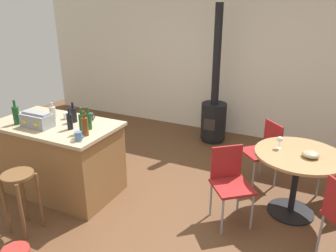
{
  "coord_description": "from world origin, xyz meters",
  "views": [
    {
      "loc": [
        1.53,
        -2.72,
        2.31
      ],
      "look_at": [
        -0.04,
        0.52,
        0.94
      ],
      "focal_mm": 34.43,
      "sensor_mm": 36.0,
      "label": 1
    }
  ],
  "objects_px": {
    "kitchen_island": "(60,157)",
    "bottle_1": "(85,126)",
    "wine_glass": "(280,140)",
    "serving_bowl": "(311,154)",
    "bottle_6": "(73,114)",
    "folding_chair_near": "(230,180)",
    "toolbox": "(37,120)",
    "folding_chair_right": "(264,148)",
    "bottle_2": "(82,123)",
    "wood_stove": "(214,111)",
    "cup_2": "(90,117)",
    "bottle_3": "(89,121)",
    "bottle_5": "(53,112)",
    "wooden_stool": "(20,190)",
    "bottle_0": "(70,121)",
    "cup_1": "(78,136)",
    "bottle_4": "(16,115)",
    "cup_0": "(66,116)",
    "dining_table": "(297,168)"
  },
  "relations": [
    {
      "from": "kitchen_island",
      "to": "bottle_1",
      "type": "bearing_deg",
      "value": -13.36
    },
    {
      "from": "wine_glass",
      "to": "serving_bowl",
      "type": "distance_m",
      "value": 0.36
    },
    {
      "from": "bottle_1",
      "to": "bottle_6",
      "type": "distance_m",
      "value": 0.51
    },
    {
      "from": "folding_chair_near",
      "to": "wine_glass",
      "type": "height_order",
      "value": "wine_glass"
    },
    {
      "from": "toolbox",
      "to": "serving_bowl",
      "type": "distance_m",
      "value": 3.13
    },
    {
      "from": "folding_chair_right",
      "to": "serving_bowl",
      "type": "xyz_separation_m",
      "value": [
        0.57,
        -0.61,
        0.3
      ]
    },
    {
      "from": "bottle_2",
      "to": "toolbox",
      "type": "bearing_deg",
      "value": -172.47
    },
    {
      "from": "wood_stove",
      "to": "cup_2",
      "type": "relative_size",
      "value": 19.27
    },
    {
      "from": "bottle_3",
      "to": "serving_bowl",
      "type": "height_order",
      "value": "bottle_3"
    },
    {
      "from": "toolbox",
      "to": "bottle_5",
      "type": "bearing_deg",
      "value": 100.19
    },
    {
      "from": "bottle_6",
      "to": "cup_2",
      "type": "height_order",
      "value": "bottle_6"
    },
    {
      "from": "folding_chair_right",
      "to": "wine_glass",
      "type": "xyz_separation_m",
      "value": [
        0.23,
        -0.52,
        0.37
      ]
    },
    {
      "from": "kitchen_island",
      "to": "toolbox",
      "type": "height_order",
      "value": "toolbox"
    },
    {
      "from": "wooden_stool",
      "to": "cup_2",
      "type": "xyz_separation_m",
      "value": [
        0.08,
        1.1,
        0.48
      ]
    },
    {
      "from": "bottle_0",
      "to": "serving_bowl",
      "type": "xyz_separation_m",
      "value": [
        2.59,
        0.79,
        -0.22
      ]
    },
    {
      "from": "folding_chair_near",
      "to": "cup_1",
      "type": "relative_size",
      "value": 7.42
    },
    {
      "from": "kitchen_island",
      "to": "cup_2",
      "type": "distance_m",
      "value": 0.66
    },
    {
      "from": "bottle_0",
      "to": "folding_chair_near",
      "type": "bearing_deg",
      "value": 12.47
    },
    {
      "from": "bottle_2",
      "to": "bottle_4",
      "type": "distance_m",
      "value": 0.92
    },
    {
      "from": "wooden_stool",
      "to": "folding_chair_near",
      "type": "height_order",
      "value": "folding_chair_near"
    },
    {
      "from": "bottle_1",
      "to": "cup_2",
      "type": "xyz_separation_m",
      "value": [
        -0.28,
        0.44,
        -0.07
      ]
    },
    {
      "from": "bottle_3",
      "to": "cup_0",
      "type": "distance_m",
      "value": 0.52
    },
    {
      "from": "bottle_0",
      "to": "bottle_6",
      "type": "relative_size",
      "value": 1.01
    },
    {
      "from": "cup_1",
      "to": "folding_chair_right",
      "type": "bearing_deg",
      "value": 43.64
    },
    {
      "from": "wood_stove",
      "to": "cup_1",
      "type": "relative_size",
      "value": 20.22
    },
    {
      "from": "wood_stove",
      "to": "cup_1",
      "type": "distance_m",
      "value": 2.81
    },
    {
      "from": "bottle_1",
      "to": "bottle_2",
      "type": "relative_size",
      "value": 0.96
    },
    {
      "from": "wooden_stool",
      "to": "wine_glass",
      "type": "height_order",
      "value": "wine_glass"
    },
    {
      "from": "bottle_0",
      "to": "bottle_3",
      "type": "xyz_separation_m",
      "value": [
        0.2,
        0.1,
        0.0
      ]
    },
    {
      "from": "dining_table",
      "to": "bottle_0",
      "type": "bearing_deg",
      "value": -161.24
    },
    {
      "from": "wooden_stool",
      "to": "cup_0",
      "type": "bearing_deg",
      "value": 102.29
    },
    {
      "from": "bottle_0",
      "to": "bottle_2",
      "type": "distance_m",
      "value": 0.21
    },
    {
      "from": "folding_chair_near",
      "to": "cup_1",
      "type": "xyz_separation_m",
      "value": [
        -1.52,
        -0.63,
        0.48
      ]
    },
    {
      "from": "dining_table",
      "to": "folding_chair_near",
      "type": "relative_size",
      "value": 1.13
    },
    {
      "from": "bottle_1",
      "to": "cup_0",
      "type": "height_order",
      "value": "bottle_1"
    },
    {
      "from": "wine_glass",
      "to": "bottle_3",
      "type": "bearing_deg",
      "value": -159.18
    },
    {
      "from": "toolbox",
      "to": "bottle_3",
      "type": "bearing_deg",
      "value": 19.15
    },
    {
      "from": "wooden_stool",
      "to": "wine_glass",
      "type": "bearing_deg",
      "value": 34.84
    },
    {
      "from": "bottle_5",
      "to": "serving_bowl",
      "type": "height_order",
      "value": "bottle_5"
    },
    {
      "from": "cup_1",
      "to": "dining_table",
      "type": "bearing_deg",
      "value": 26.18
    },
    {
      "from": "bottle_1",
      "to": "bottle_5",
      "type": "distance_m",
      "value": 0.79
    },
    {
      "from": "bottle_3",
      "to": "serving_bowl",
      "type": "xyz_separation_m",
      "value": [
        2.39,
        0.69,
        -0.23
      ]
    },
    {
      "from": "wooden_stool",
      "to": "folding_chair_right",
      "type": "bearing_deg",
      "value": 45.65
    },
    {
      "from": "wood_stove",
      "to": "wine_glass",
      "type": "bearing_deg",
      "value": -51.21
    },
    {
      "from": "bottle_2",
      "to": "serving_bowl",
      "type": "bearing_deg",
      "value": 19.02
    },
    {
      "from": "folding_chair_right",
      "to": "bottle_3",
      "type": "height_order",
      "value": "bottle_3"
    },
    {
      "from": "bottle_5",
      "to": "cup_0",
      "type": "bearing_deg",
      "value": 22.67
    },
    {
      "from": "bottle_1",
      "to": "cup_1",
      "type": "distance_m",
      "value": 0.16
    },
    {
      "from": "bottle_0",
      "to": "bottle_2",
      "type": "bearing_deg",
      "value": -7.73
    },
    {
      "from": "wooden_stool",
      "to": "serving_bowl",
      "type": "bearing_deg",
      "value": 29.88
    }
  ]
}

